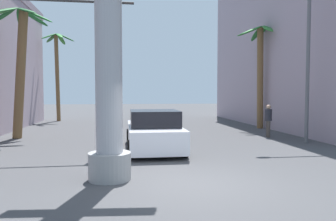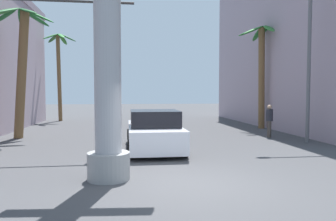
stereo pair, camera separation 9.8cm
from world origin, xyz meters
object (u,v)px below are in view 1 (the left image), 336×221
object	(u,v)px
car_lead	(154,132)
palm_tree_mid_right	(261,63)
traffic_light_mast	(34,42)
pedestrian_mid_right	(268,118)
palm_tree_far_left	(57,65)
street_lamp	(298,47)
palm_tree_mid_left	(20,56)

from	to	relation	value
car_lead	palm_tree_mid_right	world-z (taller)	palm_tree_mid_right
car_lead	traffic_light_mast	bearing A→B (deg)	179.35
car_lead	pedestrian_mid_right	world-z (taller)	pedestrian_mid_right
pedestrian_mid_right	car_lead	bearing A→B (deg)	-155.53
pedestrian_mid_right	palm_tree_far_left	bearing A→B (deg)	137.18
street_lamp	palm_tree_far_left	world-z (taller)	same
traffic_light_mast	palm_tree_far_left	bearing A→B (deg)	97.08
traffic_light_mast	pedestrian_mid_right	size ratio (longest dim) A/B	3.50
palm_tree_mid_left	pedestrian_mid_right	size ratio (longest dim) A/B	3.95
traffic_light_mast	palm_tree_far_left	world-z (taller)	palm_tree_far_left
car_lead	palm_tree_mid_left	xyz separation A→B (m)	(-6.11, 4.31, 3.30)
street_lamp	pedestrian_mid_right	bearing A→B (deg)	103.23
palm_tree_mid_left	palm_tree_mid_right	xyz separation A→B (m)	(13.46, 2.38, 0.08)
palm_tree_mid_right	pedestrian_mid_right	bearing A→B (deg)	-108.66
traffic_light_mast	palm_tree_far_left	size ratio (longest dim) A/B	0.83
palm_tree_mid_left	pedestrian_mid_right	world-z (taller)	palm_tree_mid_left
palm_tree_mid_left	street_lamp	bearing A→B (deg)	-15.38
street_lamp	palm_tree_mid_right	distance (m)	5.90
car_lead	palm_tree_far_left	world-z (taller)	palm_tree_far_left
street_lamp	car_lead	world-z (taller)	street_lamp
palm_tree_mid_left	palm_tree_far_left	size ratio (longest dim) A/B	0.94
traffic_light_mast	palm_tree_mid_right	bearing A→B (deg)	29.53
traffic_light_mast	palm_tree_mid_left	size ratio (longest dim) A/B	0.89
street_lamp	palm_tree_mid_right	bearing A→B (deg)	81.30
street_lamp	pedestrian_mid_right	world-z (taller)	street_lamp
palm_tree_far_left	pedestrian_mid_right	world-z (taller)	palm_tree_far_left
palm_tree_far_left	pedestrian_mid_right	xyz separation A→B (m)	(12.11, -11.23, -3.44)
palm_tree_mid_left	palm_tree_mid_right	distance (m)	13.66
palm_tree_far_left	pedestrian_mid_right	bearing A→B (deg)	-42.82
palm_tree_mid_right	palm_tree_far_left	bearing A→B (deg)	151.59
palm_tree_mid_right	pedestrian_mid_right	world-z (taller)	palm_tree_mid_right
car_lead	palm_tree_mid_right	size ratio (longest dim) A/B	0.74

